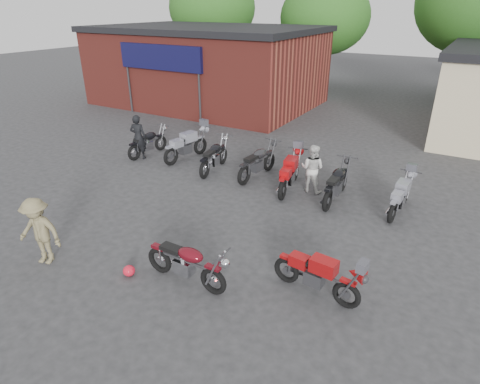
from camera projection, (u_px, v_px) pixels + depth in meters
The scene contains 18 objects.
ground at pixel (188, 265), 9.11m from camera, with size 90.00×90.00×0.00m, color #2B2B2D.
brick_building at pixel (208, 68), 23.30m from camera, with size 12.00×8.00×4.00m, color maroon.
tree_0 at pixel (213, 22), 30.94m from camera, with size 6.56×6.56×8.20m, color #225015, non-canonical shape.
tree_1 at pixel (324, 31), 26.99m from camera, with size 5.92×5.92×7.40m, color #225015, non-canonical shape.
tree_2 at pixel (477, 23), 22.57m from camera, with size 7.04×7.04×8.80m, color #225015, non-canonical shape.
vintage_motorcycle at pixel (186, 261), 8.29m from camera, with size 1.95×0.64×1.13m, color #580B14, non-canonical shape.
sportbike at pixel (318, 273), 7.96m from camera, with size 1.85×0.61×1.07m, color #9E0D0F, non-canonical shape.
helmet at pixel (129, 271), 8.71m from camera, with size 0.26×0.26×0.24m, color red.
person_dark at pixel (138, 137), 15.05m from camera, with size 0.62×0.40×1.69m, color black.
person_light at pixel (312, 169), 12.39m from camera, with size 0.74×0.58×1.53m, color silver.
person_tan at pixel (39, 231), 8.89m from camera, with size 1.04×0.60×1.61m, color olive.
row_bike_0 at pixel (148, 141), 15.52m from camera, with size 1.93×0.64×1.12m, color black, non-canonical shape.
row_bike_1 at pixel (187, 144), 15.05m from camera, with size 2.13×0.70×1.24m, color #9494A1, non-canonical shape.
row_bike_2 at pixel (214, 155), 14.03m from camera, with size 2.03×0.67×1.18m, color black, non-canonical shape.
row_bike_3 at pixel (258, 160), 13.48m from camera, with size 2.11×0.70×1.22m, color black, non-canonical shape.
row_bike_4 at pixel (290, 172), 12.57m from camera, with size 2.10×0.69×1.22m, color #B10E12, non-canonical shape.
row_bike_5 at pixel (337, 181), 11.87m from camera, with size 2.11×0.70×1.22m, color black, non-canonical shape.
row_bike_6 at pixel (401, 195), 11.19m from camera, with size 1.90×0.63×1.10m, color gray, non-canonical shape.
Camera 1 is at (4.84, -5.90, 5.38)m, focal length 30.00 mm.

